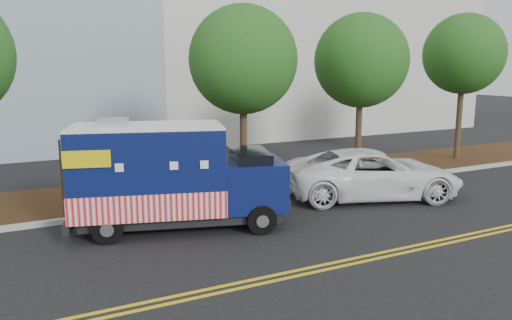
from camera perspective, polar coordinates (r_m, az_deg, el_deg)
name	(u,v)px	position (r m, az deg, el deg)	size (l,w,h in m)	color
ground	(220,217)	(15.05, -4.11, -6.48)	(120.00, 120.00, 0.00)	black
curb	(204,203)	(16.28, -6.01, -4.90)	(120.00, 0.18, 0.15)	#9E9E99
mulch_strip	(183,189)	(18.19, -8.34, -3.27)	(120.00, 4.00, 0.15)	#321E0E
centerline_near	(298,270)	(11.30, 4.77, -12.45)	(120.00, 0.10, 0.01)	gold
centerline_far	(304,274)	(11.11, 5.46, -12.89)	(120.00, 0.10, 0.01)	gold
tree_b	(243,60)	(17.59, -1.48, 11.35)	(3.78, 3.78, 6.53)	#38281C
tree_c	(361,61)	(20.92, 11.93, 11.02)	(3.79, 3.79, 6.53)	#38281C
tree_d	(464,54)	(24.95, 22.67, 11.09)	(3.63, 3.63, 6.77)	#38281C
sign_post	(62,181)	(15.34, -21.29, -2.23)	(0.06, 0.06, 2.40)	#473828
food_truck	(168,179)	(13.85, -10.01, -2.15)	(6.20, 3.63, 3.09)	black
white_car	(373,174)	(17.43, 13.20, -1.53)	(2.74, 5.93, 1.65)	white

